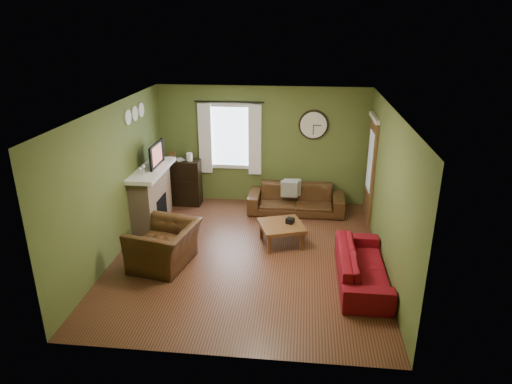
# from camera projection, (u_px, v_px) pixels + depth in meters

# --- Properties ---
(floor) EXTENTS (4.60, 5.20, 0.00)m
(floor) POSITION_uv_depth(u_px,v_px,m) (248.00, 255.00, 8.09)
(floor) COLOR #562F1F
(floor) RESTS_ON ground
(ceiling) EXTENTS (4.60, 5.20, 0.00)m
(ceiling) POSITION_uv_depth(u_px,v_px,m) (247.00, 109.00, 7.15)
(ceiling) COLOR white
(ceiling) RESTS_ON ground
(wall_left) EXTENTS (0.00, 5.20, 2.60)m
(wall_left) POSITION_uv_depth(u_px,v_px,m) (115.00, 181.00, 7.85)
(wall_left) COLOR #54642D
(wall_left) RESTS_ON ground
(wall_right) EXTENTS (0.00, 5.20, 2.60)m
(wall_right) POSITION_uv_depth(u_px,v_px,m) (388.00, 192.00, 7.39)
(wall_right) COLOR #54642D
(wall_right) RESTS_ON ground
(wall_back) EXTENTS (4.60, 0.00, 2.60)m
(wall_back) POSITION_uv_depth(u_px,v_px,m) (262.00, 146.00, 10.03)
(wall_back) COLOR #54642D
(wall_back) RESTS_ON ground
(wall_front) EXTENTS (4.60, 0.00, 2.60)m
(wall_front) POSITION_uv_depth(u_px,v_px,m) (219.00, 265.00, 5.21)
(wall_front) COLOR #54642D
(wall_front) RESTS_ON ground
(fireplace) EXTENTS (0.40, 1.40, 1.10)m
(fireplace) POSITION_uv_depth(u_px,v_px,m) (151.00, 198.00, 9.17)
(fireplace) COLOR tan
(fireplace) RESTS_ON floor
(firebox) EXTENTS (0.04, 0.60, 0.55)m
(firebox) POSITION_uv_depth(u_px,v_px,m) (161.00, 210.00, 9.24)
(firebox) COLOR black
(firebox) RESTS_ON fireplace
(mantel) EXTENTS (0.58, 1.60, 0.08)m
(mantel) POSITION_uv_depth(u_px,v_px,m) (150.00, 170.00, 8.95)
(mantel) COLOR white
(mantel) RESTS_ON fireplace
(tv) EXTENTS (0.08, 0.60, 0.35)m
(tv) POSITION_uv_depth(u_px,v_px,m) (153.00, 157.00, 9.01)
(tv) COLOR black
(tv) RESTS_ON mantel
(tv_screen) EXTENTS (0.02, 0.62, 0.36)m
(tv_screen) POSITION_uv_depth(u_px,v_px,m) (157.00, 155.00, 8.98)
(tv_screen) COLOR #994C3F
(tv_screen) RESTS_ON mantel
(medallion_left) EXTENTS (0.28, 0.28, 0.03)m
(medallion_left) POSITION_uv_depth(u_px,v_px,m) (128.00, 117.00, 8.25)
(medallion_left) COLOR white
(medallion_left) RESTS_ON wall_left
(medallion_mid) EXTENTS (0.28, 0.28, 0.03)m
(medallion_mid) POSITION_uv_depth(u_px,v_px,m) (135.00, 114.00, 8.58)
(medallion_mid) COLOR white
(medallion_mid) RESTS_ON wall_left
(medallion_right) EXTENTS (0.28, 0.28, 0.03)m
(medallion_right) POSITION_uv_depth(u_px,v_px,m) (141.00, 110.00, 8.90)
(medallion_right) COLOR white
(medallion_right) RESTS_ON wall_left
(window_pane) EXTENTS (1.00, 0.02, 1.30)m
(window_pane) POSITION_uv_depth(u_px,v_px,m) (230.00, 136.00, 10.01)
(window_pane) COLOR silver
(window_pane) RESTS_ON wall_back
(curtain_rod) EXTENTS (0.03, 0.03, 1.50)m
(curtain_rod) POSITION_uv_depth(u_px,v_px,m) (229.00, 102.00, 9.64)
(curtain_rod) COLOR black
(curtain_rod) RESTS_ON wall_back
(curtain_left) EXTENTS (0.28, 0.04, 1.55)m
(curtain_left) POSITION_uv_depth(u_px,v_px,m) (205.00, 139.00, 9.99)
(curtain_left) COLOR white
(curtain_left) RESTS_ON wall_back
(curtain_right) EXTENTS (0.28, 0.04, 1.55)m
(curtain_right) POSITION_uv_depth(u_px,v_px,m) (255.00, 140.00, 9.88)
(curtain_right) COLOR white
(curtain_right) RESTS_ON wall_back
(wall_clock) EXTENTS (0.64, 0.06, 0.64)m
(wall_clock) POSITION_uv_depth(u_px,v_px,m) (313.00, 125.00, 9.70)
(wall_clock) COLOR white
(wall_clock) RESTS_ON wall_back
(door) EXTENTS (0.05, 0.90, 2.10)m
(door) POSITION_uv_depth(u_px,v_px,m) (370.00, 171.00, 9.20)
(door) COLOR brown
(door) RESTS_ON floor
(bookshelf) EXTENTS (0.86, 0.37, 1.02)m
(bookshelf) POSITION_uv_depth(u_px,v_px,m) (181.00, 182.00, 10.13)
(bookshelf) COLOR black
(bookshelf) RESTS_ON floor
(book) EXTENTS (0.29, 0.30, 0.02)m
(book) POSITION_uv_depth(u_px,v_px,m) (176.00, 164.00, 9.94)
(book) COLOR brown
(book) RESTS_ON bookshelf
(sofa_brown) EXTENTS (2.03, 0.79, 0.59)m
(sofa_brown) POSITION_uv_depth(u_px,v_px,m) (296.00, 199.00, 9.78)
(sofa_brown) COLOR #3B2312
(sofa_brown) RESTS_ON floor
(pillow_left) EXTENTS (0.36, 0.12, 0.36)m
(pillow_left) POSITION_uv_depth(u_px,v_px,m) (289.00, 189.00, 9.63)
(pillow_left) COLOR gray
(pillow_left) RESTS_ON sofa_brown
(pillow_right) EXTENTS (0.37, 0.13, 0.37)m
(pillow_right) POSITION_uv_depth(u_px,v_px,m) (292.00, 187.00, 9.72)
(pillow_right) COLOR gray
(pillow_right) RESTS_ON sofa_brown
(sofa_red) EXTENTS (0.74, 1.91, 0.56)m
(sofa_red) POSITION_uv_depth(u_px,v_px,m) (362.00, 266.00, 7.19)
(sofa_red) COLOR maroon
(sofa_red) RESTS_ON floor
(armchair) EXTENTS (1.16, 1.27, 0.72)m
(armchair) POSITION_uv_depth(u_px,v_px,m) (165.00, 245.00, 7.66)
(armchair) COLOR #3B2312
(armchair) RESTS_ON floor
(coffee_table) EXTENTS (0.97, 0.97, 0.41)m
(coffee_table) POSITION_uv_depth(u_px,v_px,m) (281.00, 234.00, 8.41)
(coffee_table) COLOR brown
(coffee_table) RESTS_ON floor
(tissue_box) EXTENTS (0.17, 0.17, 0.10)m
(tissue_box) POSITION_uv_depth(u_px,v_px,m) (290.00, 223.00, 8.37)
(tissue_box) COLOR black
(tissue_box) RESTS_ON coffee_table
(wine_glass_a) EXTENTS (0.07, 0.07, 0.20)m
(wine_glass_a) POSITION_uv_depth(u_px,v_px,m) (140.00, 173.00, 8.34)
(wine_glass_a) COLOR white
(wine_glass_a) RESTS_ON mantel
(wine_glass_b) EXTENTS (0.07, 0.07, 0.20)m
(wine_glass_b) POSITION_uv_depth(u_px,v_px,m) (144.00, 170.00, 8.51)
(wine_glass_b) COLOR white
(wine_glass_b) RESTS_ON mantel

